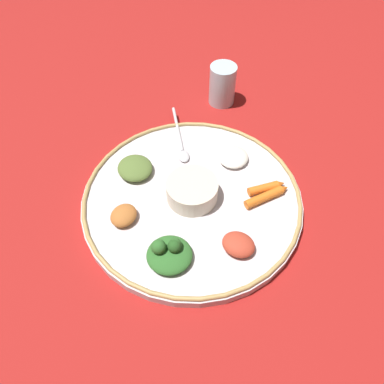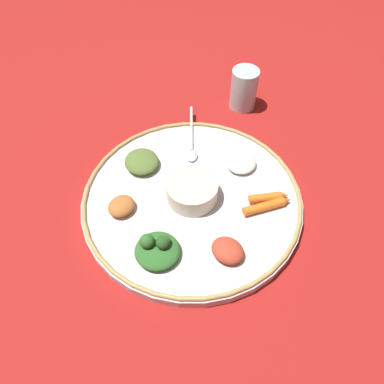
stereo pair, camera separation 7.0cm
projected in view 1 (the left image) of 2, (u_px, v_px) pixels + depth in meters
ground_plane at (192, 203)px, 0.73m from camera, size 2.40×2.40×0.00m
platter at (192, 200)px, 0.72m from camera, size 0.43×0.43×0.02m
platter_rim at (192, 196)px, 0.71m from camera, size 0.42×0.42×0.01m
center_bowl at (192, 190)px, 0.69m from camera, size 0.10×0.10×0.04m
spoon at (181, 142)px, 0.80m from camera, size 0.17×0.06×0.01m
greens_pile at (169, 253)px, 0.62m from camera, size 0.10×0.10×0.04m
carrot_near_spoon at (267, 196)px, 0.70m from camera, size 0.02×0.10×0.02m
carrot_outer at (266, 188)px, 0.71m from camera, size 0.03×0.08×0.02m
mound_collards at (135, 168)px, 0.74m from camera, size 0.09×0.08×0.02m
mound_berbere_red at (238, 244)px, 0.63m from camera, size 0.08×0.07×0.03m
mound_rice_white at (234, 157)px, 0.76m from camera, size 0.09×0.09×0.02m
mound_chickpea at (124, 215)px, 0.67m from camera, size 0.07×0.07×0.02m
drinking_glass at (222, 87)px, 0.89m from camera, size 0.06×0.06×0.10m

